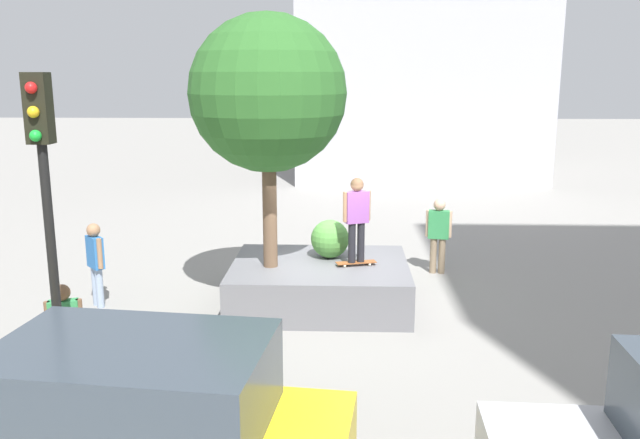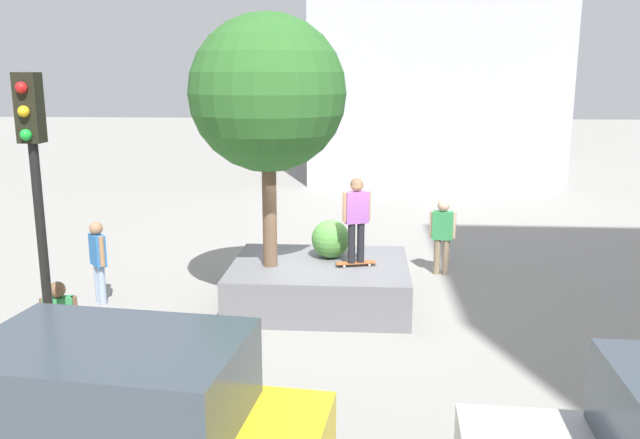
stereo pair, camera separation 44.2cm
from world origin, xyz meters
The scene contains 11 objects.
ground_plane centered at (0.00, 0.00, 0.00)m, with size 120.00×120.00×0.00m, color gray.
planter_ledge centered at (0.23, -0.18, 0.43)m, with size 3.53×2.91×0.87m, color slate.
plaza_tree centered at (1.20, 0.07, 4.22)m, with size 2.97×2.97×4.85m.
boxwood_shrub centered at (0.04, -0.62, 1.27)m, with size 0.79×0.79×0.79m, color #4C8C3D.
skateboard centered at (-0.49, -0.04, 0.93)m, with size 0.83×0.41×0.07m.
skateboarder centered at (-0.49, -0.04, 1.92)m, with size 0.54×0.34×1.69m.
taxi_cab centered at (1.90, 6.81, 1.07)m, with size 4.72×2.52×2.11m.
traffic_light_corner centered at (3.44, 4.65, 3.13)m, with size 0.29×0.34×4.60m.
passerby_with_bag centered at (-2.45, -2.45, 1.03)m, with size 0.60×0.28×1.78m.
pedestrian_crossing centered at (3.88, 3.50, 0.91)m, with size 0.52×0.29×1.58m.
bystander_watching centered at (4.70, 0.09, 0.99)m, with size 0.45×0.47×1.71m.
Camera 2 is at (-0.67, 12.43, 4.55)m, focal length 36.67 mm.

